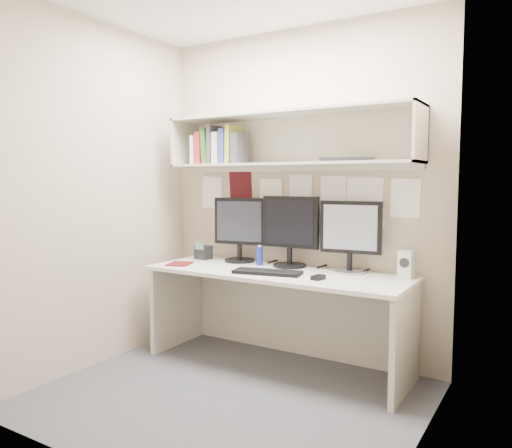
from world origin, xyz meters
The scene contains 19 objects.
floor centered at (0.00, 0.00, 0.00)m, with size 2.40×2.00×0.01m, color #434348.
wall_back centered at (0.00, 1.00, 1.30)m, with size 2.40×0.02×2.60m, color tan.
wall_front centered at (0.00, -1.00, 1.30)m, with size 2.40×0.02×2.60m, color tan.
wall_left centered at (-1.20, 0.00, 1.30)m, with size 0.02×2.00×2.60m, color tan.
wall_right centered at (1.20, 0.00, 1.30)m, with size 0.02×2.00×2.60m, color tan.
desk centered at (0.00, 0.65, 0.37)m, with size 2.00×0.70×0.73m.
overhead_hutch centered at (0.00, 0.86, 1.72)m, with size 2.00×0.38×0.40m.
pinned_papers centered at (0.00, 0.99, 1.25)m, with size 1.92×0.01×0.48m, color white, non-canonical shape.
monitor_left centered at (-0.47, 0.87, 1.01)m, with size 0.46×0.25×0.53m.
monitor_center centered at (0.00, 0.87, 1.02)m, with size 0.47×0.26×0.55m.
monitor_right centered at (0.49, 0.87, 1.01)m, with size 0.45×0.25×0.53m.
keyboard centered at (0.00, 0.51, 0.74)m, with size 0.49×0.18×0.02m, color black.
mouse centered at (0.40, 0.50, 0.75)m, with size 0.06×0.10×0.03m, color black.
speaker centered at (0.90, 0.87, 0.83)m, with size 0.10×0.11×0.19m.
blue_bottle centered at (-0.24, 0.80, 0.81)m, with size 0.05×0.05×0.16m.
maroon_notebook centered at (-0.81, 0.49, 0.74)m, with size 0.17×0.21×0.01m, color #611013.
desk_phone centered at (-0.82, 0.81, 0.79)m, with size 0.14×0.13×0.15m.
book_stack centered at (-0.62, 0.79, 1.68)m, with size 0.47×0.19×0.32m.
hutch_tray centered at (0.49, 0.77, 1.55)m, with size 0.38×0.14×0.03m, color black.
Camera 1 is at (1.79, -2.59, 1.41)m, focal length 35.00 mm.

